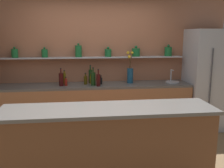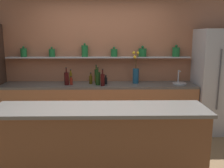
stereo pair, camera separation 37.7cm
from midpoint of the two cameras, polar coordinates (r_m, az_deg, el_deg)
ground_plane at (r=3.85m, az=0.56°, el=-17.34°), size 12.00×12.00×0.00m
back_wall_unit at (r=5.01m, az=0.11°, el=5.08°), size 5.20×0.28×2.60m
back_counter_unit at (r=4.82m, az=-0.82°, el=-5.40°), size 3.65×0.62×0.92m
island_counter at (r=3.06m, az=0.90°, el=-14.58°), size 2.48×0.61×1.02m
refrigerator at (r=5.19m, az=25.04°, el=0.52°), size 0.84×0.73×1.94m
flower_vase at (r=4.80m, az=7.69°, el=2.41°), size 0.14×0.14×0.61m
sink_fixture at (r=4.97m, az=17.26°, el=0.35°), size 0.26×0.26×0.25m
bottle_sauce_0 at (r=4.68m, az=-7.06°, el=0.61°), size 0.06×0.06×0.16m
bottle_sauce_1 at (r=4.70m, az=0.86°, el=0.80°), size 0.06×0.06×0.17m
bottle_sauce_2 at (r=4.81m, az=-8.17°, el=1.05°), size 0.06×0.06×0.19m
bottle_oil_3 at (r=4.79m, az=-1.30°, el=1.14°), size 0.06×0.06×0.21m
bottle_wine_4 at (r=4.66m, az=-8.09°, el=1.25°), size 0.08×0.08×0.33m
bottle_oil_5 at (r=4.73m, az=-2.61°, el=1.02°), size 0.06×0.06×0.22m
bottle_wine_6 at (r=4.87m, az=-1.40°, el=1.93°), size 0.07×0.07×0.35m
bottle_wine_7 at (r=4.53m, az=0.26°, el=0.99°), size 0.07×0.07×0.31m
bottle_oil_8 at (r=4.86m, az=-7.24°, el=1.51°), size 0.05×0.05×0.26m
bottle_wine_9 at (r=4.60m, az=-0.91°, el=1.27°), size 0.09×0.09×0.33m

